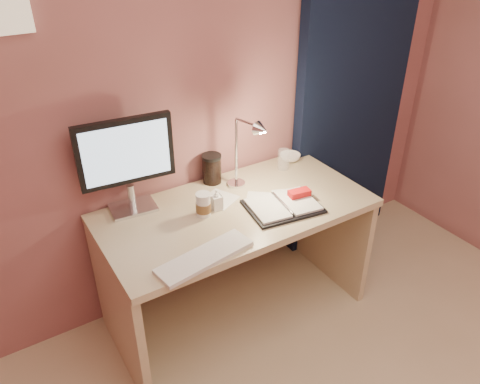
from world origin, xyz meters
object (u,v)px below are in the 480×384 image
keyboard (205,257)px  monitor (126,157)px  coffee_cup (203,205)px  dark_jar (212,170)px  desk (229,235)px  planner (284,205)px  lotion_bottle (217,199)px  clear_cup (284,159)px  desk_lamp (242,150)px  bowl (290,157)px

keyboard → monitor: bearing=93.6°
coffee_cup → dark_jar: bearing=53.8°
monitor → keyboard: size_ratio=1.08×
desk → dark_jar: dark_jar is taller
planner → lotion_bottle: lotion_bottle is taller
desk → dark_jar: (0.02, 0.22, 0.30)m
keyboard → planner: bearing=6.5°
planner → dark_jar: 0.47m
desk → clear_cup: bearing=17.0°
monitor → desk_lamp: monitor is taller
coffee_cup → clear_cup: 0.66m
coffee_cup → lotion_bottle: bearing=10.6°
desk → planner: size_ratio=3.49×
clear_cup → bowl: (0.10, 0.06, -0.04)m
planner → clear_cup: size_ratio=3.37×
keyboard → lotion_bottle: lotion_bottle is taller
lotion_bottle → keyboard: bearing=-127.2°
planner → desk: bearing=144.8°
desk → desk_lamp: (0.09, 0.02, 0.49)m
clear_cup → bowl: size_ratio=0.95×
monitor → bowl: bearing=6.0°
monitor → clear_cup: (0.91, -0.05, -0.24)m
monitor → planner: 0.82m
bowl → coffee_cup: bearing=-160.9°
monitor → planner: monitor is taller
keyboard → lotion_bottle: bearing=43.9°
planner → monitor: bearing=157.9°
desk → coffee_cup: 0.34m
desk → coffee_cup: bearing=-164.3°
planner → lotion_bottle: (-0.30, 0.17, 0.04)m
coffee_cup → clear_cup: (0.63, 0.19, 0.00)m
dark_jar → coffee_cup: bearing=-126.2°
dark_jar → monitor: bearing=-176.2°
desk → planner: bearing=-43.6°
coffee_cup → bowl: size_ratio=0.99×
planner → desk_lamp: 0.35m
desk → clear_cup: (0.46, 0.14, 0.29)m
monitor → clear_cup: size_ratio=4.14×
planner → lotion_bottle: size_ratio=3.48×
desk → bowl: bearing=20.2°
dark_jar → desk_lamp: (0.07, -0.21, 0.19)m
coffee_cup → dark_jar: 0.34m
monitor → clear_cup: bearing=2.0°
keyboard → dark_jar: 0.68m
monitor → desk_lamp: size_ratio=1.17×
clear_cup → keyboard: bearing=-148.1°
desk → monitor: size_ratio=2.84×
coffee_cup → keyboard: bearing=-117.5°
lotion_bottle → dark_jar: size_ratio=0.77×
desk → lotion_bottle: (-0.09, -0.03, 0.28)m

